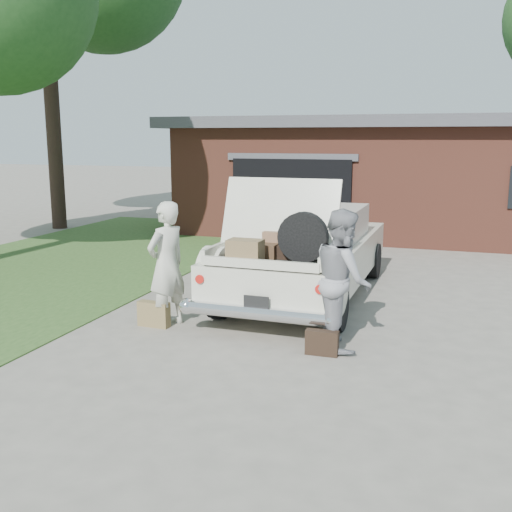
% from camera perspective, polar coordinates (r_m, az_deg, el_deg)
% --- Properties ---
extents(ground, '(90.00, 90.00, 0.00)m').
position_cam_1_polar(ground, '(8.21, -1.34, -8.33)').
color(ground, gray).
rests_on(ground, ground).
extents(grass_strip, '(6.00, 16.00, 0.02)m').
position_cam_1_polar(grass_strip, '(13.39, -19.44, -1.23)').
color(grass_strip, '#2D4C1E').
rests_on(grass_strip, ground).
extents(house, '(12.80, 7.80, 3.30)m').
position_cam_1_polar(house, '(18.85, 13.58, 7.63)').
color(house, brown).
rests_on(house, ground).
extents(sedan, '(2.16, 5.38, 2.16)m').
position_cam_1_polar(sedan, '(10.46, 4.78, 0.39)').
color(sedan, beige).
rests_on(sedan, ground).
extents(woman_left, '(0.65, 0.79, 1.85)m').
position_cam_1_polar(woman_left, '(8.83, -8.51, -0.80)').
color(woman_left, beige).
rests_on(woman_left, ground).
extents(woman_right, '(1.00, 1.10, 1.85)m').
position_cam_1_polar(woman_right, '(7.92, 8.24, -2.19)').
color(woman_right, gray).
rests_on(woman_right, ground).
extents(suitcase_left, '(0.49, 0.18, 0.37)m').
position_cam_1_polar(suitcase_left, '(8.99, -9.71, -5.48)').
color(suitcase_left, olive).
rests_on(suitcase_left, ground).
extents(suitcase_right, '(0.42, 0.14, 0.33)m').
position_cam_1_polar(suitcase_right, '(7.79, 6.30, -8.22)').
color(suitcase_right, black).
rests_on(suitcase_right, ground).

